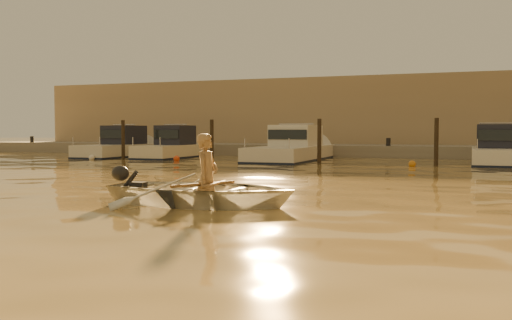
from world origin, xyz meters
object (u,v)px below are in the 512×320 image
at_px(moored_boat_0, 118,146).
at_px(moored_boat_1, 171,146).
at_px(person, 207,177).
at_px(moored_boat_2, 292,148).
at_px(moored_boat_4, 496,150).
at_px(waterfront_building, 372,116).
at_px(dinghy, 203,191).

xyz_separation_m(moored_boat_0, moored_boat_1, (3.33, 0.00, 0.00)).
distance_m(person, moored_boat_2, 17.20).
relative_size(person, moored_boat_2, 0.20).
bearing_deg(moored_boat_1, moored_boat_4, 0.00).
relative_size(person, moored_boat_1, 0.29).
relative_size(moored_boat_1, waterfront_building, 0.13).
height_order(person, waterfront_building, waterfront_building).
xyz_separation_m(dinghy, moored_boat_2, (-3.36, 16.84, 0.35)).
height_order(moored_boat_0, moored_boat_4, same).
bearing_deg(moored_boat_4, dinghy, -109.58).
xyz_separation_m(person, moored_boat_2, (-3.46, 16.84, 0.06)).
height_order(dinghy, moored_boat_4, moored_boat_4).
distance_m(moored_boat_2, moored_boat_4, 9.35).
distance_m(person, moored_boat_4, 17.84).
bearing_deg(moored_boat_0, moored_boat_4, 0.00).
bearing_deg(moored_boat_2, waterfront_building, 78.82).
bearing_deg(person, moored_boat_1, 31.24).
relative_size(moored_boat_0, waterfront_building, 0.14).
bearing_deg(moored_boat_1, waterfront_building, 50.80).
xyz_separation_m(dinghy, moored_boat_0, (-13.48, 16.84, 0.35)).
relative_size(moored_boat_0, moored_boat_2, 0.79).
height_order(moored_boat_4, waterfront_building, waterfront_building).
height_order(dinghy, moored_boat_2, moored_boat_2).
distance_m(moored_boat_1, moored_boat_4, 16.15).
xyz_separation_m(dinghy, person, (0.10, 0.00, 0.29)).
height_order(dinghy, person, person).
distance_m(person, moored_boat_0, 21.64).
bearing_deg(moored_boat_4, waterfront_building, 123.13).
bearing_deg(waterfront_building, moored_boat_0, -138.19).
relative_size(moored_boat_2, waterfront_building, 0.18).
height_order(dinghy, moored_boat_0, moored_boat_0).
xyz_separation_m(moored_boat_0, waterfront_building, (12.30, 11.00, 1.77)).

